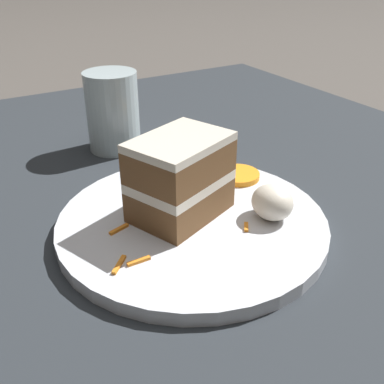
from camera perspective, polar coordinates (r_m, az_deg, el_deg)
ground_plane at (r=0.51m, az=4.48°, el=-6.48°), size 6.00×6.00×0.00m
dining_table at (r=0.50m, az=4.53°, el=-5.41°), size 1.20×0.92×0.02m
plate at (r=0.48m, az=-0.00°, el=-3.94°), size 0.29×0.29×0.01m
cake_slice at (r=0.46m, az=-1.50°, el=1.88°), size 0.10×0.12×0.09m
cream_dollop at (r=0.48m, az=10.16°, el=-1.30°), size 0.05×0.04×0.04m
orange_garnish at (r=0.56m, az=5.92°, el=2.13°), size 0.05×0.05×0.01m
carrot_shreds_scatter at (r=0.43m, az=-5.77°, el=-6.95°), size 0.08×0.15×0.00m
drinking_glass at (r=0.67m, az=-9.98°, el=9.40°), size 0.08×0.08×0.11m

